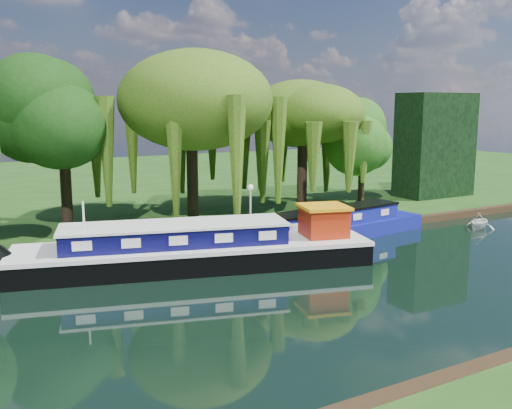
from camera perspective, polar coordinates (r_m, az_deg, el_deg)
ground at (r=24.74m, az=10.43°, el=-7.92°), size 120.00×120.00×0.00m
far_bank at (r=54.63m, az=-13.10°, el=1.97°), size 120.00×52.00×0.45m
dutch_barge at (r=26.90m, az=-5.81°, el=-4.44°), size 16.89×8.00×3.48m
narrowboat at (r=32.47m, az=7.59°, el=-2.31°), size 13.38×3.78×1.93m
white_cruiser at (r=37.87m, az=21.40°, el=-2.23°), size 2.63×2.46×1.12m
willow_left at (r=35.29m, az=-6.51°, el=10.07°), size 8.27×8.27×9.92m
willow_right at (r=39.56m, az=4.71°, el=8.05°), size 6.54×6.54×7.96m
tree_far_mid at (r=34.06m, az=-18.81°, el=7.89°), size 5.47×5.47×8.96m
tree_far_right at (r=41.47m, az=10.60°, el=6.18°), size 3.97×3.97×6.50m
conifer_hedge at (r=46.97m, az=17.47°, el=5.70°), size 6.00×3.00×8.00m
lamppost at (r=32.93m, az=-0.56°, el=1.01°), size 0.36×0.36×2.56m
mooring_posts at (r=30.91m, az=-0.28°, el=-2.34°), size 19.16×0.16×1.00m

